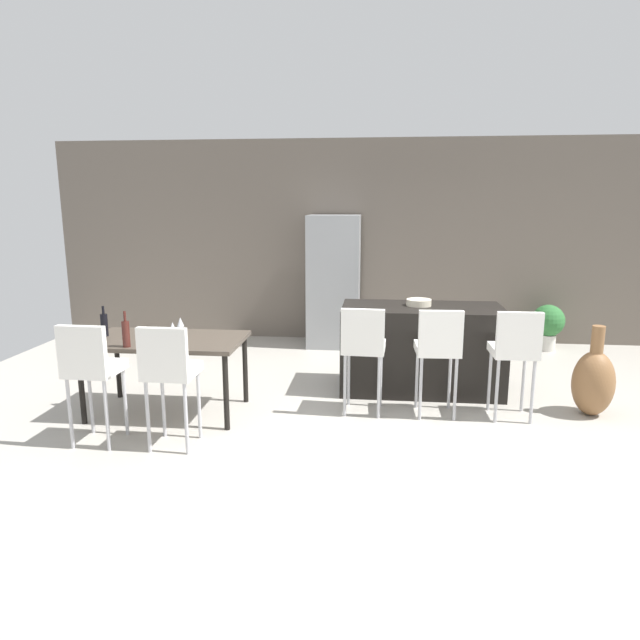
{
  "coord_description": "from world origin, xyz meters",
  "views": [
    {
      "loc": [
        -0.19,
        -5.25,
        2.0
      ],
      "look_at": [
        -0.76,
        0.17,
        0.85
      ],
      "focal_mm": 31.23,
      "sensor_mm": 36.0,
      "label": 1
    }
  ],
  "objects_px": {
    "refrigerator": "(334,281)",
    "wine_bottle_left": "(104,324)",
    "bar_chair_left": "(363,343)",
    "wine_bottle_corner": "(126,333)",
    "kitchen_island": "(421,348)",
    "bar_chair_right": "(515,347)",
    "bar_chair_middle": "(438,345)",
    "wine_glass_right": "(180,322)",
    "dining_table": "(166,345)",
    "floor_vase": "(593,382)",
    "dining_chair_near": "(91,365)",
    "fruit_bowl": "(419,302)",
    "potted_plant": "(548,323)",
    "dining_chair_far": "(169,367)",
    "wine_glass_middle": "(173,327)"
  },
  "relations": [
    {
      "from": "bar_chair_left",
      "to": "wine_bottle_left",
      "type": "distance_m",
      "value": 2.5
    },
    {
      "from": "wine_bottle_corner",
      "to": "potted_plant",
      "type": "distance_m",
      "value": 5.57
    },
    {
      "from": "wine_glass_right",
      "to": "refrigerator",
      "type": "xyz_separation_m",
      "value": [
        1.28,
        2.66,
        0.06
      ]
    },
    {
      "from": "bar_chair_left",
      "to": "refrigerator",
      "type": "xyz_separation_m",
      "value": [
        -0.49,
        2.66,
        0.22
      ]
    },
    {
      "from": "wine_glass_right",
      "to": "potted_plant",
      "type": "distance_m",
      "value": 5.03
    },
    {
      "from": "bar_chair_middle",
      "to": "dining_chair_near",
      "type": "bearing_deg",
      "value": -161.96
    },
    {
      "from": "bar_chair_middle",
      "to": "wine_bottle_corner",
      "type": "bearing_deg",
      "value": -169.76
    },
    {
      "from": "bar_chair_right",
      "to": "wine_bottle_corner",
      "type": "relative_size",
      "value": 3.23
    },
    {
      "from": "bar_chair_left",
      "to": "potted_plant",
      "type": "xyz_separation_m",
      "value": [
        2.47,
        2.65,
        -0.32
      ]
    },
    {
      "from": "dining_table",
      "to": "dining_chair_near",
      "type": "xyz_separation_m",
      "value": [
        -0.33,
        -0.78,
        0.02
      ]
    },
    {
      "from": "wine_glass_middle",
      "to": "floor_vase",
      "type": "xyz_separation_m",
      "value": [
        3.96,
        0.42,
        -0.53
      ]
    },
    {
      "from": "bar_chair_left",
      "to": "wine_bottle_corner",
      "type": "distance_m",
      "value": 2.16
    },
    {
      "from": "dining_chair_near",
      "to": "bar_chair_right",
      "type": "bearing_deg",
      "value": 14.72
    },
    {
      "from": "dining_table",
      "to": "floor_vase",
      "type": "distance_m",
      "value": 4.09
    },
    {
      "from": "bar_chair_right",
      "to": "floor_vase",
      "type": "relative_size",
      "value": 1.2
    },
    {
      "from": "dining_chair_near",
      "to": "wine_glass_middle",
      "type": "distance_m",
      "value": 0.86
    },
    {
      "from": "dining_chair_far",
      "to": "kitchen_island",
      "type": "bearing_deg",
      "value": 38.99
    },
    {
      "from": "kitchen_island",
      "to": "dining_chair_far",
      "type": "relative_size",
      "value": 1.62
    },
    {
      "from": "bar_chair_left",
      "to": "wine_bottle_corner",
      "type": "height_order",
      "value": "wine_bottle_corner"
    },
    {
      "from": "wine_bottle_left",
      "to": "floor_vase",
      "type": "xyz_separation_m",
      "value": [
        4.68,
        0.33,
        -0.52
      ]
    },
    {
      "from": "bar_chair_middle",
      "to": "wine_glass_right",
      "type": "bearing_deg",
      "value": -179.99
    },
    {
      "from": "kitchen_island",
      "to": "bar_chair_left",
      "type": "distance_m",
      "value": 1.02
    },
    {
      "from": "bar_chair_left",
      "to": "dining_chair_near",
      "type": "relative_size",
      "value": 1.0
    },
    {
      "from": "wine_glass_right",
      "to": "bar_chair_left",
      "type": "bearing_deg",
      "value": 0.02
    },
    {
      "from": "refrigerator",
      "to": "wine_bottle_left",
      "type": "bearing_deg",
      "value": -125.57
    },
    {
      "from": "dining_chair_near",
      "to": "potted_plant",
      "type": "bearing_deg",
      "value": 37.57
    },
    {
      "from": "dining_chair_far",
      "to": "fruit_bowl",
      "type": "xyz_separation_m",
      "value": [
        2.11,
        1.79,
        0.26
      ]
    },
    {
      "from": "dining_chair_near",
      "to": "wine_bottle_corner",
      "type": "height_order",
      "value": "wine_bottle_corner"
    },
    {
      "from": "dining_chair_near",
      "to": "fruit_bowl",
      "type": "relative_size",
      "value": 3.94
    },
    {
      "from": "kitchen_island",
      "to": "wine_glass_right",
      "type": "height_order",
      "value": "kitchen_island"
    },
    {
      "from": "fruit_bowl",
      "to": "dining_chair_far",
      "type": "bearing_deg",
      "value": -139.74
    },
    {
      "from": "dining_table",
      "to": "fruit_bowl",
      "type": "distance_m",
      "value": 2.65
    },
    {
      "from": "dining_table",
      "to": "refrigerator",
      "type": "bearing_deg",
      "value": 63.92
    },
    {
      "from": "dining_table",
      "to": "dining_chair_far",
      "type": "relative_size",
      "value": 1.4
    },
    {
      "from": "bar_chair_left",
      "to": "wine_glass_right",
      "type": "height_order",
      "value": "bar_chair_left"
    },
    {
      "from": "bar_chair_left",
      "to": "dining_chair_far",
      "type": "xyz_separation_m",
      "value": [
        -1.54,
        -0.95,
        0.0
      ]
    },
    {
      "from": "dining_chair_far",
      "to": "potted_plant",
      "type": "xyz_separation_m",
      "value": [
        4.01,
        3.59,
        -0.32
      ]
    },
    {
      "from": "bar_chair_middle",
      "to": "potted_plant",
      "type": "xyz_separation_m",
      "value": [
        1.77,
        2.65,
        -0.32
      ]
    },
    {
      "from": "bar_chair_right",
      "to": "floor_vase",
      "type": "height_order",
      "value": "bar_chair_right"
    },
    {
      "from": "wine_glass_middle",
      "to": "refrigerator",
      "type": "distance_m",
      "value": 3.15
    },
    {
      "from": "kitchen_island",
      "to": "refrigerator",
      "type": "xyz_separation_m",
      "value": [
        -1.1,
        1.87,
        0.46
      ]
    },
    {
      "from": "bar_chair_right",
      "to": "wine_bottle_corner",
      "type": "bearing_deg",
      "value": -171.77
    },
    {
      "from": "dining_chair_near",
      "to": "floor_vase",
      "type": "xyz_separation_m",
      "value": [
        4.4,
        1.14,
        -0.37
      ]
    },
    {
      "from": "bar_chair_left",
      "to": "refrigerator",
      "type": "height_order",
      "value": "refrigerator"
    },
    {
      "from": "wine_glass_middle",
      "to": "floor_vase",
      "type": "relative_size",
      "value": 0.2
    },
    {
      "from": "wine_glass_middle",
      "to": "dining_table",
      "type": "bearing_deg",
      "value": 148.01
    },
    {
      "from": "bar_chair_left",
      "to": "wine_glass_middle",
      "type": "xyz_separation_m",
      "value": [
        -1.77,
        -0.22,
        0.17
      ]
    },
    {
      "from": "kitchen_island",
      "to": "bar_chair_right",
      "type": "height_order",
      "value": "bar_chair_right"
    },
    {
      "from": "bar_chair_right",
      "to": "dining_table",
      "type": "distance_m",
      "value": 3.27
    },
    {
      "from": "dining_chair_near",
      "to": "dining_chair_far",
      "type": "height_order",
      "value": "same"
    }
  ]
}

